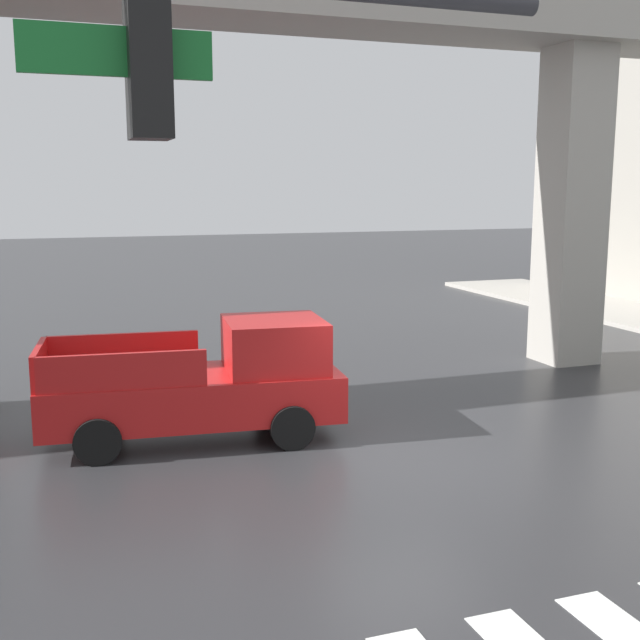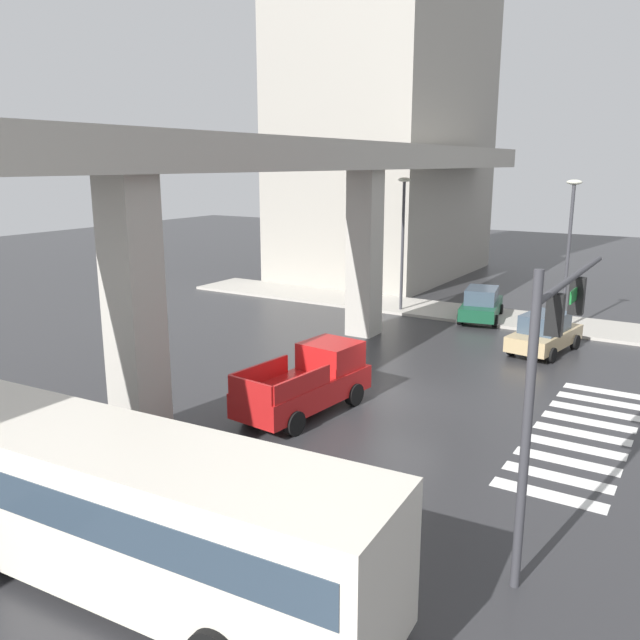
# 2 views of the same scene
# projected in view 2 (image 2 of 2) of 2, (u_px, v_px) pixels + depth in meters

# --- Properties ---
(ground_plane) EXTENTS (120.00, 120.00, 0.00)m
(ground_plane) POSITION_uv_depth(u_px,v_px,m) (405.00, 399.00, 22.77)
(ground_plane) COLOR #2D2D30
(crosswalk_stripes) EXTENTS (9.35, 2.80, 0.01)m
(crosswalk_stripes) POSITION_uv_depth(u_px,v_px,m) (582.00, 434.00, 19.79)
(crosswalk_stripes) COLOR silver
(crosswalk_stripes) RESTS_ON ground
(elevated_overpass) EXTENTS (54.58, 2.24, 8.89)m
(elevated_overpass) POSITION_uv_depth(u_px,v_px,m) (275.00, 173.00, 23.71)
(elevated_overpass) COLOR #ADA89E
(elevated_overpass) RESTS_ON ground
(sidewalk_east) EXTENTS (4.00, 36.00, 0.15)m
(sidewalk_east) POSITION_uv_depth(u_px,v_px,m) (476.00, 315.00, 35.04)
(sidewalk_east) COLOR #ADA89E
(sidewalk_east) RESTS_ON ground
(pickup_truck) EXTENTS (5.27, 2.49, 2.08)m
(pickup_truck) POSITION_uv_depth(u_px,v_px,m) (310.00, 382.00, 21.49)
(pickup_truck) COLOR red
(pickup_truck) RESTS_ON ground
(city_bus) EXTENTS (3.24, 10.93, 2.99)m
(city_bus) POSITION_uv_depth(u_px,v_px,m) (125.00, 503.00, 12.38)
(city_bus) COLOR beige
(city_bus) RESTS_ON ground
(sedan_dark_green) EXTENTS (4.56, 2.56, 1.72)m
(sedan_dark_green) POSITION_uv_depth(u_px,v_px,m) (481.00, 304.00, 33.91)
(sedan_dark_green) COLOR #14472D
(sedan_dark_green) RESTS_ON ground
(sedan_tan) EXTENTS (4.53, 2.47, 1.72)m
(sedan_tan) POSITION_uv_depth(u_px,v_px,m) (545.00, 333.00, 28.17)
(sedan_tan) COLOR tan
(sedan_tan) RESTS_ON ground
(traffic_signal_mast) EXTENTS (6.49, 0.32, 6.20)m
(traffic_signal_mast) POSITION_uv_depth(u_px,v_px,m) (553.00, 347.00, 13.09)
(traffic_signal_mast) COLOR #38383D
(traffic_signal_mast) RESTS_ON ground
(street_lamp_near_corner) EXTENTS (0.44, 0.70, 7.24)m
(street_lamp_near_corner) POSITION_uv_depth(u_px,v_px,m) (569.00, 238.00, 30.63)
(street_lamp_near_corner) COLOR #38383D
(street_lamp_near_corner) RESTS_ON ground
(street_lamp_mid_block) EXTENTS (0.44, 0.70, 7.24)m
(street_lamp_mid_block) POSITION_uv_depth(u_px,v_px,m) (403.00, 229.00, 34.95)
(street_lamp_mid_block) COLOR #38383D
(street_lamp_mid_block) RESTS_ON ground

